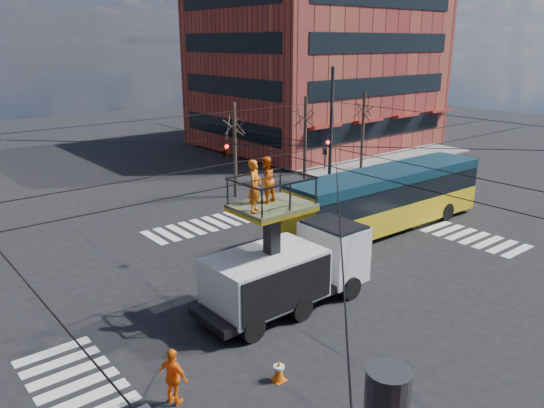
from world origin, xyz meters
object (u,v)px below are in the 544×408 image
(city_bus, at_px, (387,197))
(traffic_cone, at_px, (279,370))
(flagger, at_px, (364,229))
(worker_ground, at_px, (173,377))
(utility_truck, at_px, (288,256))

(city_bus, distance_m, traffic_cone, 14.59)
(traffic_cone, bearing_deg, flagger, 29.42)
(traffic_cone, distance_m, worker_ground, 3.11)
(traffic_cone, xyz_separation_m, flagger, (10.25, 5.78, 0.47))
(utility_truck, relative_size, city_bus, 0.56)
(utility_truck, bearing_deg, flagger, 18.33)
(utility_truck, relative_size, worker_ground, 4.18)
(utility_truck, distance_m, traffic_cone, 5.01)
(utility_truck, height_order, city_bus, utility_truck)
(utility_truck, height_order, traffic_cone, utility_truck)
(utility_truck, bearing_deg, traffic_cone, -134.72)
(traffic_cone, relative_size, flagger, 0.43)
(worker_ground, distance_m, flagger, 13.97)
(worker_ground, relative_size, flagger, 1.03)
(utility_truck, relative_size, flagger, 4.29)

